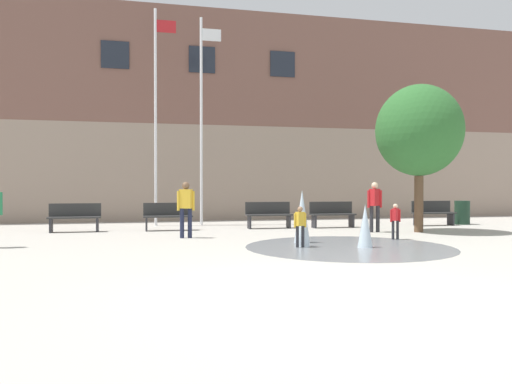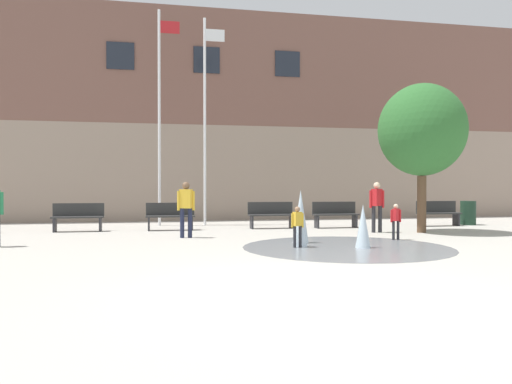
% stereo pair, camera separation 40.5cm
% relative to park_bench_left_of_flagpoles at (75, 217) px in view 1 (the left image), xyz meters
% --- Properties ---
extents(ground_plane, '(100.00, 100.00, 0.00)m').
position_rel_park_bench_left_of_flagpoles_xyz_m(ground_plane, '(4.56, -10.10, -0.48)').
color(ground_plane, '#B2ADA3').
extents(library_building, '(36.00, 6.05, 8.96)m').
position_rel_park_bench_left_of_flagpoles_xyz_m(library_building, '(4.56, 7.11, 4.00)').
color(library_building, gray).
rests_on(library_building, ground).
extents(splash_fountain, '(5.02, 5.02, 1.38)m').
position_rel_park_bench_left_of_flagpoles_xyz_m(splash_fountain, '(6.59, -5.16, -0.06)').
color(splash_fountain, gray).
rests_on(splash_fountain, ground).
extents(park_bench_left_of_flagpoles, '(1.60, 0.44, 0.91)m').
position_rel_park_bench_left_of_flagpoles_xyz_m(park_bench_left_of_flagpoles, '(0.00, 0.00, 0.00)').
color(park_bench_left_of_flagpoles, '#28282D').
rests_on(park_bench_left_of_flagpoles, ground).
extents(park_bench_center, '(1.60, 0.44, 0.91)m').
position_rel_park_bench_left_of_flagpoles_xyz_m(park_bench_center, '(2.94, -0.10, 0.00)').
color(park_bench_center, '#28282D').
rests_on(park_bench_center, ground).
extents(park_bench_under_right_flagpole, '(1.60, 0.44, 0.91)m').
position_rel_park_bench_left_of_flagpoles_xyz_m(park_bench_under_right_flagpole, '(6.38, -0.06, 0.00)').
color(park_bench_under_right_flagpole, '#28282D').
rests_on(park_bench_under_right_flagpole, ground).
extents(park_bench_near_trashcan, '(1.60, 0.44, 0.91)m').
position_rel_park_bench_left_of_flagpoles_xyz_m(park_bench_near_trashcan, '(8.65, -0.26, 0.00)').
color(park_bench_near_trashcan, '#28282D').
rests_on(park_bench_near_trashcan, ground).
extents(park_bench_far_right, '(1.60, 0.44, 0.91)m').
position_rel_park_bench_left_of_flagpoles_xyz_m(park_bench_far_right, '(12.63, -0.25, 0.00)').
color(park_bench_far_right, '#28282D').
rests_on(park_bench_far_right, ground).
extents(adult_in_red, '(0.50, 0.35, 1.59)m').
position_rel_park_bench_left_of_flagpoles_xyz_m(adult_in_red, '(9.32, -2.19, 0.45)').
color(adult_in_red, '#28282D').
rests_on(adult_in_red, ground).
extents(teen_by_trashcan, '(0.50, 0.33, 1.59)m').
position_rel_park_bench_left_of_flagpoles_xyz_m(teen_by_trashcan, '(3.31, -2.63, 0.45)').
color(teen_by_trashcan, '#1E233D').
rests_on(teen_by_trashcan, ground).
extents(child_in_fountain, '(0.31, 0.20, 0.99)m').
position_rel_park_bench_left_of_flagpoles_xyz_m(child_in_fountain, '(5.80, -5.39, 0.10)').
color(child_in_fountain, '#28282D').
rests_on(child_in_fountain, ground).
extents(child_with_pink_shirt, '(0.31, 0.22, 0.99)m').
position_rel_park_bench_left_of_flagpoles_xyz_m(child_with_pink_shirt, '(8.90, -4.29, 0.10)').
color(child_with_pink_shirt, '#28282D').
rests_on(child_with_pink_shirt, ground).
extents(flagpole_left, '(0.80, 0.10, 7.96)m').
position_rel_park_bench_left_of_flagpoles_xyz_m(flagpole_left, '(2.62, 1.90, 3.75)').
color(flagpole_left, silver).
rests_on(flagpole_left, ground).
extents(flagpole_right, '(0.80, 0.10, 7.76)m').
position_rel_park_bench_left_of_flagpoles_xyz_m(flagpole_right, '(4.30, 1.90, 3.65)').
color(flagpole_right, silver).
rests_on(flagpole_right, ground).
extents(trash_can, '(0.56, 0.56, 0.90)m').
position_rel_park_bench_left_of_flagpoles_xyz_m(trash_can, '(14.01, -0.04, -0.03)').
color(trash_can, '#193323').
rests_on(trash_can, ground).
extents(street_tree_near_building, '(2.73, 2.73, 4.69)m').
position_rel_park_bench_left_of_flagpoles_xyz_m(street_tree_near_building, '(10.70, -2.48, 2.75)').
color(street_tree_near_building, brown).
rests_on(street_tree_near_building, ground).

